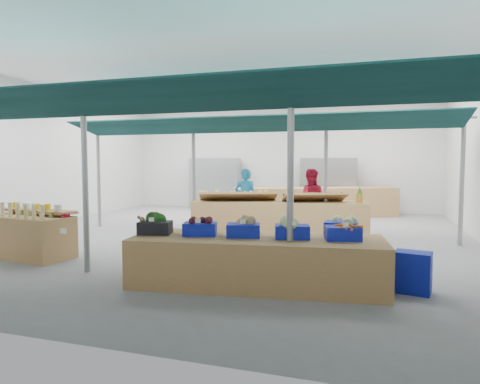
% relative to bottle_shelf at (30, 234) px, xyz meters
% --- Properties ---
extents(floor, '(13.00, 13.00, 0.00)m').
position_rel_bottle_shelf_xyz_m(floor, '(2.82, 3.36, -0.45)').
color(floor, slate).
rests_on(floor, ground).
extents(hall, '(13.00, 13.00, 13.00)m').
position_rel_bottle_shelf_xyz_m(hall, '(2.82, 4.80, 2.20)').
color(hall, silver).
rests_on(hall, ground).
extents(pole_grid, '(10.00, 4.60, 3.00)m').
position_rel_bottle_shelf_xyz_m(pole_grid, '(3.57, 1.61, 1.37)').
color(pole_grid, gray).
rests_on(pole_grid, floor).
extents(awnings, '(9.50, 7.08, 0.30)m').
position_rel_bottle_shelf_xyz_m(awnings, '(3.57, 1.61, 2.33)').
color(awnings, '#0A292B').
rests_on(awnings, pole_grid).
extents(back_shelving_left, '(2.00, 0.50, 2.00)m').
position_rel_bottle_shelf_xyz_m(back_shelving_left, '(0.32, 9.36, 0.55)').
color(back_shelving_left, '#B23F33').
rests_on(back_shelving_left, floor).
extents(back_shelving_right, '(2.00, 0.50, 2.00)m').
position_rel_bottle_shelf_xyz_m(back_shelving_right, '(4.82, 9.36, 0.55)').
color(back_shelving_right, '#B23F33').
rests_on(back_shelving_right, floor).
extents(bottle_shelf, '(1.95, 1.36, 1.10)m').
position_rel_bottle_shelf_xyz_m(bottle_shelf, '(0.00, 0.00, 0.00)').
color(bottle_shelf, olive).
rests_on(bottle_shelf, floor).
extents(veg_counter, '(3.91, 1.73, 0.74)m').
position_rel_bottle_shelf_xyz_m(veg_counter, '(4.80, -0.52, -0.08)').
color(veg_counter, olive).
rests_on(veg_counter, floor).
extents(fruit_counter, '(4.34, 1.71, 0.91)m').
position_rel_bottle_shelf_xyz_m(fruit_counter, '(4.23, 3.61, 0.01)').
color(fruit_counter, olive).
rests_on(fruit_counter, floor).
extents(far_counter, '(5.51, 3.32, 1.00)m').
position_rel_bottle_shelf_xyz_m(far_counter, '(4.52, 8.02, 0.05)').
color(far_counter, olive).
rests_on(far_counter, floor).
extents(crate_stack, '(0.55, 0.44, 0.59)m').
position_rel_bottle_shelf_xyz_m(crate_stack, '(7.02, -0.20, -0.15)').
color(crate_stack, '#0F1BA5').
rests_on(crate_stack, floor).
extents(vendor_left, '(0.68, 0.50, 1.69)m').
position_rel_bottle_shelf_xyz_m(vendor_left, '(3.03, 4.71, 0.40)').
color(vendor_left, '#1B7CB5').
rests_on(vendor_left, floor).
extents(vendor_right, '(0.92, 0.77, 1.69)m').
position_rel_bottle_shelf_xyz_m(vendor_right, '(4.83, 4.71, 0.40)').
color(vendor_right, '#AE1530').
rests_on(vendor_right, floor).
extents(crate_broccoli, '(0.57, 0.46, 0.35)m').
position_rel_bottle_shelf_xyz_m(crate_broccoli, '(3.18, -0.72, 0.45)').
color(crate_broccoli, black).
rests_on(crate_broccoli, veg_counter).
extents(crate_beets, '(0.57, 0.46, 0.29)m').
position_rel_bottle_shelf_xyz_m(crate_beets, '(3.91, -0.63, 0.42)').
color(crate_beets, '#0F1BA5').
rests_on(crate_beets, veg_counter).
extents(crate_celeriac, '(0.57, 0.46, 0.31)m').
position_rel_bottle_shelf_xyz_m(crate_celeriac, '(4.59, -0.54, 0.43)').
color(crate_celeriac, '#0F1BA5').
rests_on(crate_celeriac, veg_counter).
extents(crate_cabbage, '(0.57, 0.46, 0.35)m').
position_rel_bottle_shelf_xyz_m(crate_cabbage, '(5.32, -0.45, 0.45)').
color(crate_cabbage, '#0F1BA5').
rests_on(crate_cabbage, veg_counter).
extents(crate_carrots, '(0.57, 0.46, 0.29)m').
position_rel_bottle_shelf_xyz_m(crate_carrots, '(6.05, -0.36, 0.40)').
color(crate_carrots, '#0F1BA5').
rests_on(crate_carrots, veg_counter).
extents(sparrow, '(0.12, 0.09, 0.11)m').
position_rel_bottle_shelf_xyz_m(sparrow, '(3.03, -0.87, 0.54)').
color(sparrow, brown).
rests_on(sparrow, crate_broccoli).
extents(pole_ribbon, '(0.12, 0.12, 0.28)m').
position_rel_bottle_shelf_xyz_m(pole_ribbon, '(2.22, -1.61, 0.63)').
color(pole_ribbon, '#B00B16').
rests_on(pole_ribbon, pole_grid).
extents(apple_heap_yellow, '(2.02, 1.29, 0.27)m').
position_rel_bottle_shelf_xyz_m(apple_heap_yellow, '(3.25, 3.34, 0.63)').
color(apple_heap_yellow, '#997247').
rests_on(apple_heap_yellow, fruit_counter).
extents(apple_heap_red, '(1.65, 1.16, 0.27)m').
position_rel_bottle_shelf_xyz_m(apple_heap_red, '(5.09, 3.65, 0.63)').
color(apple_heap_red, '#997247').
rests_on(apple_heap_red, fruit_counter).
extents(pineapple, '(0.14, 0.14, 0.39)m').
position_rel_bottle_shelf_xyz_m(pineapple, '(6.13, 3.83, 0.64)').
color(pineapple, '#8C6019').
rests_on(pineapple, fruit_counter).
extents(crate_extra, '(0.51, 0.41, 0.32)m').
position_rel_bottle_shelf_xyz_m(crate_extra, '(5.99, 0.11, 0.44)').
color(crate_extra, '#0F1BA5').
rests_on(crate_extra, veg_counter).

